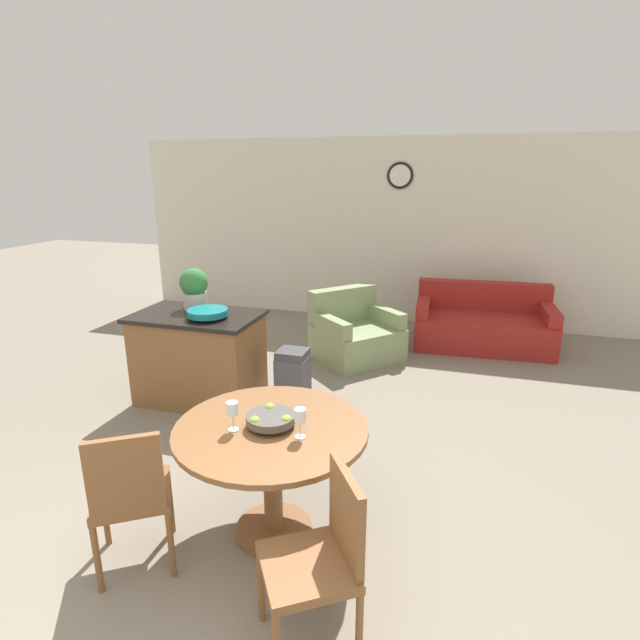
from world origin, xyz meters
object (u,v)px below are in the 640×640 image
at_px(wine_glass_left, 232,410).
at_px(teal_bowl, 208,313).
at_px(dining_chair_near_left, 130,492).
at_px(wine_glass_right, 300,417).
at_px(kitchen_island, 199,357).
at_px(couch, 483,325).
at_px(fruit_bowl, 271,418).
at_px(dining_table, 272,451).
at_px(trash_bin, 293,380).
at_px(armchair, 355,335).
at_px(potted_plant, 194,287).
at_px(dining_chair_near_right, 322,552).

height_order(wine_glass_left, teal_bowl, teal_bowl).
relative_size(dining_chair_near_left, wine_glass_right, 5.09).
bearing_deg(dining_chair_near_left, kitchen_island, 76.86).
bearing_deg(couch, wine_glass_left, -112.96).
bearing_deg(wine_glass_left, couch, 70.45).
relative_size(fruit_bowl, wine_glass_right, 1.63).
distance_m(dining_table, wine_glass_right, 0.38).
relative_size(dining_chair_near_left, trash_bin, 1.51).
height_order(couch, armchair, armchair).
xyz_separation_m(fruit_bowl, wine_glass_right, (0.21, -0.07, 0.08)).
bearing_deg(couch, potted_plant, -144.26).
relative_size(wine_glass_left, couch, 0.10).
bearing_deg(trash_bin, dining_chair_near_right, -67.05).
distance_m(dining_chair_near_left, wine_glass_right, 1.03).
bearing_deg(trash_bin, teal_bowl, -169.63).
bearing_deg(fruit_bowl, couch, 72.45).
bearing_deg(armchair, dining_chair_near_right, -127.18).
bearing_deg(wine_glass_left, potted_plant, 125.35).
height_order(dining_table, dining_chair_near_right, dining_chair_near_right).
bearing_deg(kitchen_island, dining_table, -48.25).
bearing_deg(wine_glass_right, couch, 75.40).
relative_size(kitchen_island, armchair, 0.98).
height_order(dining_table, trash_bin, dining_table).
distance_m(kitchen_island, couch, 3.71).
height_order(trash_bin, couch, couch).
distance_m(wine_glass_right, potted_plant, 2.57).
distance_m(fruit_bowl, teal_bowl, 1.97).
relative_size(dining_table, dining_chair_near_left, 1.28).
height_order(dining_chair_near_left, dining_chair_near_right, same).
bearing_deg(wine_glass_right, wine_glass_left, -175.22).
relative_size(wine_glass_left, teal_bowl, 0.47).
relative_size(wine_glass_left, potted_plant, 0.45).
bearing_deg(dining_chair_near_left, wine_glass_right, -6.16).
xyz_separation_m(wine_glass_right, potted_plant, (-1.75, 1.86, 0.22)).
bearing_deg(trash_bin, potted_plant, 172.76).
distance_m(dining_chair_near_left, couch, 5.02).
bearing_deg(dining_table, potted_plant, 130.71).
bearing_deg(wine_glass_left, trash_bin, 98.57).
relative_size(wine_glass_left, kitchen_island, 0.15).
bearing_deg(wine_glass_right, dining_chair_near_left, -152.67).
bearing_deg(wine_glass_right, armchair, 97.32).
relative_size(dining_chair_near_right, teal_bowl, 2.42).
bearing_deg(teal_bowl, wine_glass_right, -47.30).
distance_m(dining_chair_near_right, kitchen_island, 2.96).
bearing_deg(wine_glass_right, fruit_bowl, 161.64).
relative_size(dining_chair_near_right, couch, 0.52).
distance_m(wine_glass_left, wine_glass_right, 0.41).
height_order(dining_chair_near_left, teal_bowl, teal_bowl).
bearing_deg(trash_bin, dining_table, -74.42).
xyz_separation_m(wine_glass_right, trash_bin, (-0.67, 1.73, -0.59)).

